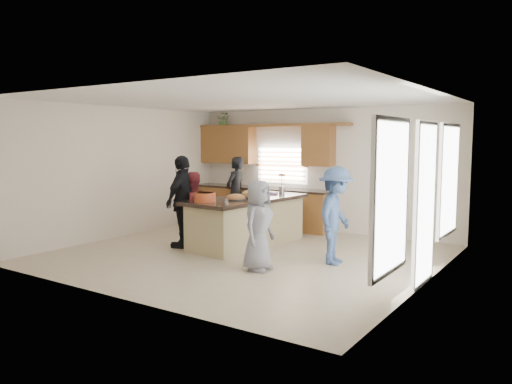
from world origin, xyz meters
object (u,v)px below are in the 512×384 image
Objects in this scene: salad_bowl at (205,197)px; woman_left_front at (184,202)px; woman_left_mid at (192,210)px; woman_right_back at (336,216)px; island at (247,222)px; woman_left_back at (236,192)px; woman_right_front at (258,225)px.

woman_left_front is (-0.64, 0.12, -0.15)m from salad_bowl.
woman_left_mid reaches higher than salad_bowl.
salad_bowl is at bearing 83.05° from woman_left_mid.
woman_left_mid is at bearing 88.92° from woman_right_back.
woman_left_mid is (-0.52, 0.23, -0.31)m from salad_bowl.
woman_right_back is (2.12, -0.43, 0.37)m from island.
woman_right_front is (2.67, -3.05, -0.12)m from woman_left_back.
island is at bearing 34.37° from woman_right_front.
island is 1.32m from woman_left_front.
woman_left_back is at bearing 114.17° from salad_bowl.
salad_bowl is at bearing 71.17° from woman_left_front.
salad_bowl is 1.65m from woman_right_front.
woman_left_mid is at bearing 12.46° from woman_left_back.
woman_left_mid is 1.01× the size of woman_right_front.
salad_bowl is 0.27× the size of woman_left_mid.
island is at bearing 149.52° from woman_left_mid.
woman_left_mid is at bearing 156.49° from salad_bowl.
woman_left_back reaches higher than woman_right_front.
woman_right_front is (-0.86, -1.07, -0.10)m from woman_right_back.
woman_left_back is 1.02× the size of woman_right_back.
woman_left_front is 2.27m from woman_right_front.
woman_right_back is 1.38m from woman_right_front.
salad_bowl is at bearing -101.27° from island.
island is at bearing 39.73° from woman_left_back.
woman_left_front is 1.09× the size of woman_right_back.
woman_left_front is at bearing 67.62° from woman_right_front.
woman_left_front reaches higher than woman_right_back.
woman_left_back is (-1.13, 2.53, -0.20)m from salad_bowl.
island is 2.14m from woman_left_back.
woman_left_mid reaches higher than island.
woman_left_mid is 2.94m from woman_right_back.
island is 1.89× the size of woman_left_mid.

